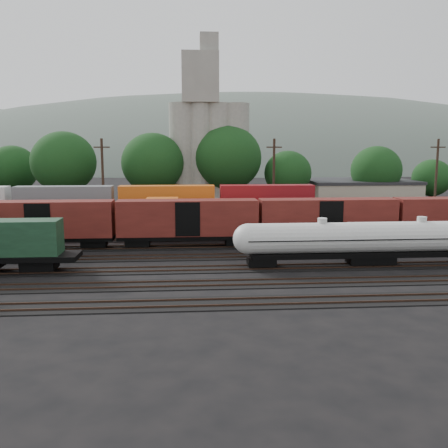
{
  "coord_description": "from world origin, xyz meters",
  "views": [
    {
      "loc": [
        -0.46,
        -48.43,
        10.82
      ],
      "look_at": [
        3.37,
        2.0,
        3.0
      ],
      "focal_mm": 40.0,
      "sensor_mm": 36.0,
      "label": 1
    }
  ],
  "objects": [
    {
      "name": "ground",
      "position": [
        0.0,
        0.0,
        0.0
      ],
      "size": [
        600.0,
        600.0,
        0.0
      ],
      "primitive_type": "plane",
      "color": "black"
    },
    {
      "name": "tracks",
      "position": [
        0.0,
        0.0,
        0.05
      ],
      "size": [
        180.0,
        33.2,
        0.2
      ],
      "color": "black",
      "rests_on": "ground"
    },
    {
      "name": "tank_car_a",
      "position": [
        11.69,
        -5.0,
        2.53
      ],
      "size": [
        16.14,
        2.89,
        4.23
      ],
      "color": "silver",
      "rests_on": "ground"
    },
    {
      "name": "tank_car_b",
      "position": [
        20.93,
        -5.0,
        2.54
      ],
      "size": [
        16.23,
        2.91,
        4.25
      ],
      "color": "silver",
      "rests_on": "ground"
    },
    {
      "name": "orange_locomotive",
      "position": [
        1.33,
        10.0,
        2.63
      ],
      "size": [
        18.47,
        3.08,
        4.62
      ],
      "color": "black",
      "rests_on": "ground"
    },
    {
      "name": "container_wall",
      "position": [
        -12.65,
        15.0,
        2.7
      ],
      "size": [
        165.71,
        2.6,
        5.8
      ],
      "color": "black",
      "rests_on": "ground"
    },
    {
      "name": "grain_silo",
      "position": [
        3.28,
        36.0,
        11.26
      ],
      "size": [
        13.4,
        5.0,
        29.0
      ],
      "color": "gray",
      "rests_on": "ground"
    },
    {
      "name": "industrial_sheds",
      "position": [
        6.63,
        35.25,
        2.56
      ],
      "size": [
        119.38,
        17.26,
        5.1
      ],
      "color": "#9E937F",
      "rests_on": "ground"
    },
    {
      "name": "tree_band",
      "position": [
        -1.18,
        36.94,
        7.69
      ],
      "size": [
        165.27,
        20.46,
        14.36
      ],
      "color": "black",
      "rests_on": "ground"
    },
    {
      "name": "utility_poles",
      "position": [
        0.0,
        22.0,
        6.21
      ],
      "size": [
        122.2,
        0.36,
        12.0
      ],
      "color": "black",
      "rests_on": "ground"
    },
    {
      "name": "distant_hills",
      "position": [
        23.92,
        260.0,
        -20.56
      ],
      "size": [
        860.0,
        286.0,
        130.0
      ],
      "color": "#59665B",
      "rests_on": "ground"
    }
  ]
}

